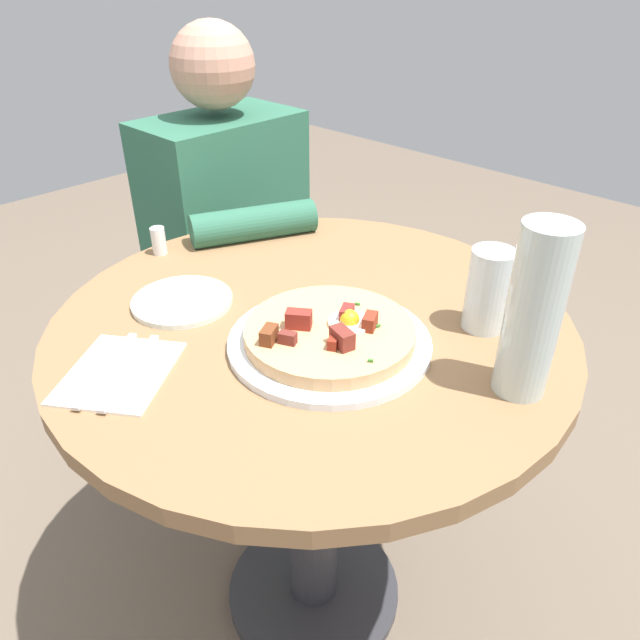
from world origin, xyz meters
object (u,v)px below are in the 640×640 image
fork (107,369)px  water_bottle (534,313)px  breakfast_pizza (330,332)px  water_glass (488,290)px  bread_plate (182,301)px  knife (130,371)px  salt_shaker (159,241)px  dining_table (312,400)px  pizza_plate (329,342)px  person_seated (232,279)px

fork → water_bottle: 0.59m
breakfast_pizza → water_glass: (-0.21, 0.14, 0.04)m
water_bottle → bread_plate: bearing=-70.2°
bread_plate → knife: bread_plate is taller
breakfast_pizza → water_glass: bearing=146.9°
breakfast_pizza → salt_shaker: 0.46m
dining_table → pizza_plate: 0.20m
pizza_plate → water_glass: bearing=146.6°
dining_table → water_glass: 0.37m
dining_table → water_glass: size_ratio=6.39×
water_glass → salt_shaker: 0.64m
dining_table → pizza_plate: (0.04, 0.08, 0.18)m
salt_shaker → water_bottle: bearing=98.3°
fork → salt_shaker: bearing=-168.7°
person_seated → breakfast_pizza: 0.76m
water_bottle → salt_shaker: (0.10, -0.72, -0.09)m
water_bottle → water_glass: bearing=-131.4°
bread_plate → knife: size_ratio=0.95×
person_seated → fork: (0.57, 0.46, 0.24)m
dining_table → water_bottle: bearing=101.2°
person_seated → fork: person_seated is taller
pizza_plate → fork: bearing=-33.7°
salt_shaker → person_seated: bearing=-149.2°
salt_shaker → breakfast_pizza: bearing=89.8°
dining_table → person_seated: person_seated is taller
bread_plate → water_glass: 0.51m
knife → breakfast_pizza: bearing=114.0°
fork → water_bottle: size_ratio=0.74×
bread_plate → knife: bearing=34.4°
breakfast_pizza → bread_plate: bearing=-72.8°
pizza_plate → fork: pizza_plate is taller
fork → bread_plate: bearing=169.7°
knife → salt_shaker: salt_shaker is taller
bread_plate → water_glass: water_glass is taller
dining_table → water_glass: (-0.17, 0.22, 0.24)m
person_seated → pizza_plate: size_ratio=3.65×
water_glass → knife: bearing=-32.2°
water_bottle → salt_shaker: size_ratio=4.45×
dining_table → person_seated: size_ratio=0.75×
pizza_plate → water_glass: 0.26m
pizza_plate → salt_shaker: salt_shaker is taller
breakfast_pizza → bread_plate: size_ratio=1.52×
pizza_plate → dining_table: bearing=-116.5°
person_seated → bread_plate: 0.59m
bread_plate → breakfast_pizza: bearing=107.2°
person_seated → water_glass: bearing=83.5°
dining_table → knife: bearing=-14.2°
bread_plate → water_bottle: 0.57m
bread_plate → salt_shaker: (-0.08, -0.20, 0.02)m
breakfast_pizza → knife: bearing=-31.4°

